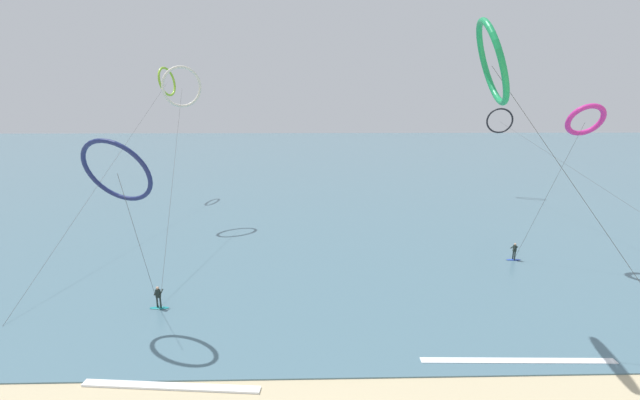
# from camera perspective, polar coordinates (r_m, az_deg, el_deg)

# --- Properties ---
(sea_water) EXTENTS (400.00, 200.00, 0.08)m
(sea_water) POSITION_cam_1_polar(r_m,az_deg,el_deg) (119.83, -0.96, 6.32)
(sea_water) COLOR slate
(sea_water) RESTS_ON ground
(surfer_cobalt) EXTENTS (1.40, 0.60, 1.70)m
(surfer_cobalt) POSITION_cam_1_polar(r_m,az_deg,el_deg) (42.80, 25.85, -6.74)
(surfer_cobalt) COLOR #2647B7
(surfer_cobalt) RESTS_ON ground
(surfer_teal) EXTENTS (1.40, 0.63, 1.70)m
(surfer_teal) POSITION_cam_1_polar(r_m,az_deg,el_deg) (32.19, -21.94, -12.88)
(surfer_teal) COLOR teal
(surfer_teal) RESTS_ON ground
(kite_lime) EXTENTS (2.45, 42.91, 20.34)m
(kite_lime) POSITION_cam_1_polar(r_m,az_deg,el_deg) (68.85, -20.91, 15.40)
(kite_lime) COLOR #8CC62D
(kite_lime) RESTS_ON ground
(kite_ivory) EXTENTS (6.27, 24.35, 19.05)m
(kite_ivory) POSITION_cam_1_polar(r_m,az_deg,el_deg) (51.71, -19.02, 14.93)
(kite_ivory) COLOR silver
(kite_ivory) RESTS_ON ground
(kite_navy) EXTENTS (5.02, 4.05, 12.69)m
(kite_navy) POSITION_cam_1_polar(r_m,az_deg,el_deg) (27.59, -26.86, 3.66)
(kite_navy) COLOR navy
(kite_navy) RESTS_ON ground
(kite_emerald) EXTENTS (12.61, 8.46, 19.48)m
(kite_emerald) POSITION_cam_1_polar(r_m,az_deg,el_deg) (26.96, 23.25, 17.47)
(kite_emerald) COLOR #199351
(kite_emerald) RESTS_ON ground
(kite_magenta) EXTENTS (6.11, 2.29, 14.76)m
(kite_magenta) POSITION_cam_1_polar(r_m,az_deg,el_deg) (42.18, 33.51, 9.45)
(kite_magenta) COLOR #CC288E
(kite_magenta) RESTS_ON ground
(kite_charcoal) EXTENTS (4.11, 46.38, 14.16)m
(kite_charcoal) POSITION_cam_1_polar(r_m,az_deg,el_deg) (71.12, 24.19, 10.20)
(kite_charcoal) COLOR black
(kite_charcoal) RESTS_ON ground
(wave_crest_near) EXTENTS (9.53, 1.29, 0.12)m
(wave_crest_near) POSITION_cam_1_polar(r_m,az_deg,el_deg) (24.61, -20.41, -23.54)
(wave_crest_near) COLOR white
(wave_crest_near) RESTS_ON ground
(wave_crest_mid) EXTENTS (11.28, 0.85, 0.12)m
(wave_crest_mid) POSITION_cam_1_polar(r_m,az_deg,el_deg) (27.54, 26.28, -19.83)
(wave_crest_mid) COLOR white
(wave_crest_mid) RESTS_ON ground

